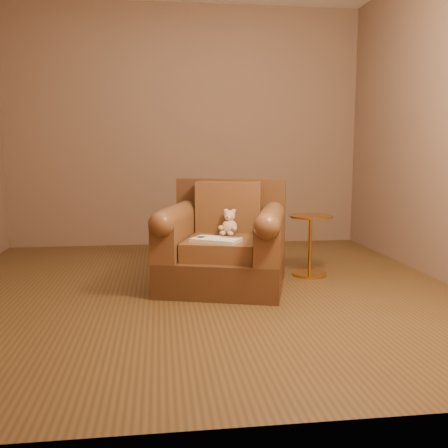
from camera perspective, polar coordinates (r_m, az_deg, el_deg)
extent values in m
plane|color=brown|center=(3.93, -2.59, -7.44)|extent=(4.00, 4.00, 0.00)
cube|color=#7A5D4B|center=(5.79, -4.38, 11.01)|extent=(4.00, 0.02, 2.70)
cube|color=#7A5D4B|center=(1.83, 2.68, 17.44)|extent=(4.00, 0.02, 2.70)
cube|color=#4D2F19|center=(3.96, -0.09, -5.37)|extent=(1.14, 1.11, 0.26)
cube|color=#4D2F19|center=(4.27, 0.76, 1.32)|extent=(0.92, 0.35, 0.58)
cube|color=brown|center=(3.87, -0.20, -2.66)|extent=(0.70, 0.78, 0.14)
cube|color=brown|center=(4.15, 0.52, 1.95)|extent=(0.56, 0.30, 0.42)
cube|color=brown|center=(3.94, -5.55, -1.35)|extent=(0.40, 0.81, 0.30)
cube|color=brown|center=(3.82, 5.32, -1.64)|extent=(0.40, 0.81, 0.30)
cylinder|color=brown|center=(3.92, -5.58, 0.80)|extent=(0.40, 0.81, 0.19)
cylinder|color=brown|center=(3.80, 5.35, 0.57)|extent=(0.40, 0.81, 0.19)
ellipsoid|color=beige|center=(4.02, 0.62, -0.39)|extent=(0.12, 0.11, 0.13)
sphere|color=beige|center=(4.02, 0.65, 0.92)|extent=(0.09, 0.09, 0.09)
ellipsoid|color=beige|center=(4.02, 0.24, 1.49)|extent=(0.04, 0.02, 0.04)
ellipsoid|color=beige|center=(4.01, 1.11, 1.45)|extent=(0.04, 0.02, 0.04)
ellipsoid|color=beige|center=(3.98, 0.46, 0.73)|extent=(0.04, 0.03, 0.04)
sphere|color=black|center=(3.96, 0.39, 0.78)|extent=(0.01, 0.01, 0.01)
ellipsoid|color=beige|center=(3.99, -0.40, -0.45)|extent=(0.04, 0.08, 0.04)
ellipsoid|color=beige|center=(3.95, 1.17, -0.53)|extent=(0.04, 0.08, 0.04)
ellipsoid|color=beige|center=(3.97, -0.18, -1.08)|extent=(0.05, 0.08, 0.04)
ellipsoid|color=beige|center=(3.95, 0.74, -1.13)|extent=(0.05, 0.08, 0.04)
cube|color=beige|center=(3.71, -0.93, -1.85)|extent=(0.40, 0.35, 0.02)
cube|color=white|center=(3.75, -2.14, -1.56)|extent=(0.25, 0.26, 0.00)
cube|color=white|center=(3.68, 0.31, -1.73)|extent=(0.25, 0.26, 0.00)
cube|color=beige|center=(3.71, -0.93, -1.63)|extent=(0.11, 0.18, 0.00)
cube|color=#0F1638|center=(3.76, -2.68, -1.49)|extent=(0.09, 0.09, 0.00)
cube|color=slate|center=(3.74, 0.73, -1.53)|extent=(0.16, 0.12, 0.00)
cylinder|color=gold|center=(4.42, 9.72, -5.66)|extent=(0.30, 0.30, 0.02)
cylinder|color=gold|center=(4.36, 9.80, -2.44)|extent=(0.03, 0.03, 0.49)
cylinder|color=gold|center=(4.33, 9.88, 0.89)|extent=(0.38, 0.38, 0.02)
cylinder|color=gold|center=(4.33, 9.88, 0.73)|extent=(0.03, 0.03, 0.02)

